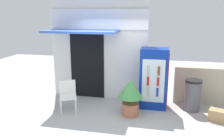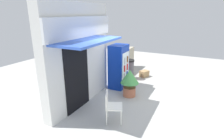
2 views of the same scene
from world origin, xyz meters
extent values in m
plane|color=#B2B2AD|center=(0.00, 0.00, 0.00)|extent=(16.00, 16.00, 0.00)
cube|color=silver|center=(-0.69, 1.64, 1.58)|extent=(3.00, 0.32, 3.16)
cube|color=white|center=(-0.69, 1.44, 2.46)|extent=(3.00, 0.08, 0.59)
cube|color=blue|center=(-1.05, 0.99, 2.14)|extent=(2.07, 0.98, 0.06)
cube|color=black|center=(-1.05, 1.47, 1.04)|extent=(1.08, 0.03, 2.09)
cube|color=#0C2D9E|center=(1.03, 1.07, 0.85)|extent=(0.76, 0.57, 1.71)
cube|color=silver|center=(1.03, 0.78, 0.85)|extent=(0.60, 0.02, 1.20)
cube|color=red|center=(1.42, 1.07, 0.85)|extent=(0.02, 0.51, 1.54)
cylinder|color=#B2B2B7|center=(0.91, 0.76, 0.55)|extent=(0.06, 0.06, 0.24)
cylinder|color=#1938A5|center=(1.16, 0.76, 0.55)|extent=(0.06, 0.06, 0.24)
cylinder|color=red|center=(0.90, 0.76, 0.85)|extent=(0.06, 0.06, 0.24)
cylinder|color=red|center=(1.16, 0.76, 0.85)|extent=(0.06, 0.06, 0.24)
cylinder|color=#B2B2B7|center=(0.89, 0.76, 1.15)|extent=(0.06, 0.06, 0.24)
cylinder|color=brown|center=(1.17, 0.76, 1.15)|extent=(0.06, 0.06, 0.24)
cylinder|color=white|center=(-1.29, -0.08, 0.21)|extent=(0.04, 0.04, 0.43)
cylinder|color=white|center=(-0.94, 0.07, 0.21)|extent=(0.04, 0.04, 0.43)
cylinder|color=white|center=(-1.45, 0.27, 0.21)|extent=(0.04, 0.04, 0.43)
cylinder|color=white|center=(-1.10, 0.43, 0.21)|extent=(0.04, 0.04, 0.43)
cube|color=white|center=(-1.19, 0.17, 0.45)|extent=(0.58, 0.58, 0.04)
cube|color=white|center=(-1.27, 0.36, 0.66)|extent=(0.42, 0.22, 0.39)
cylinder|color=#BC6B4C|center=(0.47, 0.38, 0.17)|extent=(0.45, 0.45, 0.33)
cylinder|color=brown|center=(0.47, 0.38, 0.41)|extent=(0.05, 0.05, 0.16)
cone|color=#47994C|center=(0.47, 0.38, 0.74)|extent=(0.65, 0.65, 0.49)
cylinder|color=#595960|center=(2.11, 1.04, 0.41)|extent=(0.43, 0.43, 0.82)
cylinder|color=black|center=(2.11, 1.04, 0.85)|extent=(0.45, 0.45, 0.06)
cube|color=#B7AD93|center=(2.84, 1.63, 0.55)|extent=(2.43, 0.21, 1.10)
cube|color=tan|center=(2.68, 0.50, 0.14)|extent=(0.49, 0.42, 0.29)
camera|label=1|loc=(1.20, -5.30, 2.66)|focal=37.05mm
camera|label=2|loc=(-5.06, -1.71, 2.86)|focal=28.71mm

